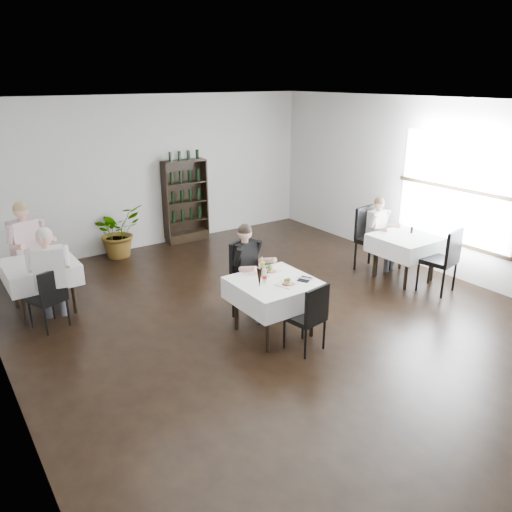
# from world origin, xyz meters

# --- Properties ---
(room_shell) EXTENTS (9.00, 9.00, 9.00)m
(room_shell) POSITION_xyz_m (0.00, 0.00, 1.50)
(room_shell) COLOR black
(room_shell) RESTS_ON ground
(window_right) EXTENTS (0.06, 2.30, 1.85)m
(window_right) POSITION_xyz_m (3.48, 0.00, 1.50)
(window_right) COLOR white
(window_right) RESTS_ON room_shell
(wine_shelf) EXTENTS (0.90, 0.28, 1.75)m
(wine_shelf) POSITION_xyz_m (0.60, 4.31, 0.85)
(wine_shelf) COLOR black
(wine_shelf) RESTS_ON ground
(main_table) EXTENTS (1.03, 1.03, 0.77)m
(main_table) POSITION_xyz_m (-0.30, 0.00, 0.62)
(main_table) COLOR black
(main_table) RESTS_ON ground
(left_table) EXTENTS (0.98, 0.98, 0.77)m
(left_table) POSITION_xyz_m (-2.70, 2.50, 0.62)
(left_table) COLOR black
(left_table) RESTS_ON ground
(right_table) EXTENTS (0.98, 0.98, 0.77)m
(right_table) POSITION_xyz_m (2.70, 0.30, 0.62)
(right_table) COLOR black
(right_table) RESTS_ON ground
(potted_tree) EXTENTS (1.13, 1.07, 1.00)m
(potted_tree) POSITION_xyz_m (-0.93, 4.20, 0.50)
(potted_tree) COLOR #276121
(potted_tree) RESTS_ON ground
(main_chair_far) EXTENTS (0.68, 0.68, 1.12)m
(main_chair_far) POSITION_xyz_m (-0.25, 0.69, 0.64)
(main_chair_far) COLOR black
(main_chair_far) RESTS_ON ground
(main_chair_near) EXTENTS (0.48, 0.48, 0.91)m
(main_chair_near) POSITION_xyz_m (-0.22, -0.64, 0.52)
(main_chair_near) COLOR black
(main_chair_near) RESTS_ON ground
(left_chair_far) EXTENTS (0.46, 0.46, 0.93)m
(left_chair_far) POSITION_xyz_m (-2.56, 3.33, 0.53)
(left_chair_far) COLOR black
(left_chair_far) RESTS_ON ground
(left_chair_near) EXTENTS (0.52, 0.53, 0.89)m
(left_chair_near) POSITION_xyz_m (-2.75, 1.83, 0.51)
(left_chair_near) COLOR black
(left_chair_near) RESTS_ON ground
(right_chair_far) EXTENTS (0.60, 0.60, 1.14)m
(right_chair_far) POSITION_xyz_m (2.57, 0.98, 0.65)
(right_chair_far) COLOR black
(right_chair_far) RESTS_ON ground
(right_chair_near) EXTENTS (0.58, 0.58, 1.08)m
(right_chair_near) POSITION_xyz_m (2.74, -0.44, 0.61)
(right_chair_near) COLOR black
(right_chair_near) RESTS_ON ground
(diner_main) EXTENTS (0.58, 0.62, 1.38)m
(diner_main) POSITION_xyz_m (-0.27, 0.65, 0.80)
(diner_main) COLOR #3F4047
(diner_main) RESTS_ON ground
(diner_left_far) EXTENTS (0.64, 0.69, 1.54)m
(diner_left_far) POSITION_xyz_m (-2.70, 3.14, 0.89)
(diner_left_far) COLOR #3F4047
(diner_left_far) RESTS_ON ground
(diner_left_near) EXTENTS (0.60, 0.63, 1.45)m
(diner_left_near) POSITION_xyz_m (-2.68, 1.93, 0.84)
(diner_left_near) COLOR #3F4047
(diner_left_near) RESTS_ON ground
(diner_right_far) EXTENTS (0.52, 0.54, 1.30)m
(diner_right_far) POSITION_xyz_m (2.77, 0.94, 0.76)
(diner_right_far) COLOR #3F4047
(diner_right_far) RESTS_ON ground
(plate_far) EXTENTS (0.33, 0.33, 0.08)m
(plate_far) POSITION_xyz_m (-0.18, 0.28, 0.79)
(plate_far) COLOR white
(plate_far) RESTS_ON main_table
(plate_near) EXTENTS (0.30, 0.30, 0.07)m
(plate_near) POSITION_xyz_m (-0.24, -0.21, 0.79)
(plate_near) COLOR white
(plate_near) RESTS_ON main_table
(pilsner_dark) EXTENTS (0.07, 0.07, 0.32)m
(pilsner_dark) POSITION_xyz_m (-0.59, -0.07, 0.90)
(pilsner_dark) COLOR black
(pilsner_dark) RESTS_ON main_table
(pilsner_lager) EXTENTS (0.08, 0.08, 0.34)m
(pilsner_lager) POSITION_xyz_m (-0.44, 0.08, 0.91)
(pilsner_lager) COLOR gold
(pilsner_lager) RESTS_ON main_table
(coke_bottle) EXTENTS (0.06, 0.06, 0.23)m
(coke_bottle) POSITION_xyz_m (-0.44, 0.02, 0.86)
(coke_bottle) COLOR silver
(coke_bottle) RESTS_ON main_table
(napkin_cutlery) EXTENTS (0.24, 0.23, 0.02)m
(napkin_cutlery) POSITION_xyz_m (0.06, -0.20, 0.78)
(napkin_cutlery) COLOR black
(napkin_cutlery) RESTS_ON main_table
(pepper_mill) EXTENTS (0.05, 0.05, 0.11)m
(pepper_mill) POSITION_xyz_m (2.92, 0.37, 0.83)
(pepper_mill) COLOR black
(pepper_mill) RESTS_ON right_table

